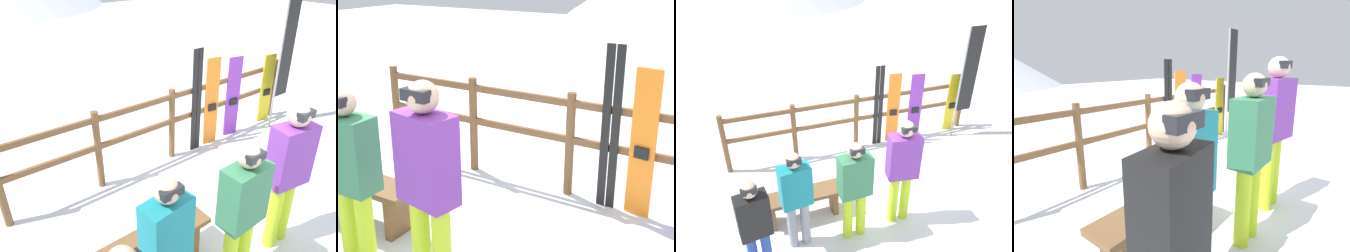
# 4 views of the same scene
# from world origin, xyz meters

# --- Properties ---
(ground_plane) EXTENTS (40.00, 40.00, 0.00)m
(ground_plane) POSITION_xyz_m (0.00, 0.00, 0.00)
(ground_plane) COLOR white
(fence) EXTENTS (5.31, 0.10, 1.20)m
(fence) POSITION_xyz_m (0.00, 1.91, 0.71)
(fence) COLOR brown
(fence) RESTS_ON ground
(bench) EXTENTS (1.32, 0.36, 0.49)m
(bench) POSITION_xyz_m (-1.55, 0.26, 0.36)
(bench) COLOR brown
(bench) RESTS_ON ground
(person_black) EXTENTS (0.41, 0.26, 1.55)m
(person_black) POSITION_xyz_m (-2.31, -0.56, 0.90)
(person_black) COLOR navy
(person_black) RESTS_ON ground
(person_teal) EXTENTS (0.44, 0.27, 1.58)m
(person_teal) POSITION_xyz_m (-1.73, -0.22, 0.92)
(person_teal) COLOR gray
(person_teal) RESTS_ON ground
(person_purple) EXTENTS (0.49, 0.32, 1.77)m
(person_purple) POSITION_xyz_m (-0.16, -0.28, 1.03)
(person_purple) COLOR #B7D826
(person_purple) RESTS_ON ground
(person_plaid_green) EXTENTS (0.46, 0.26, 1.62)m
(person_plaid_green) POSITION_xyz_m (-0.92, -0.33, 0.93)
(person_plaid_green) COLOR #B7D826
(person_plaid_green) RESTS_ON ground
(ski_pair_black) EXTENTS (0.20, 0.02, 1.77)m
(ski_pair_black) POSITION_xyz_m (0.47, 1.85, 0.89)
(ski_pair_black) COLOR black
(ski_pair_black) RESTS_ON ground
(snowboard_orange) EXTENTS (0.27, 0.08, 1.57)m
(snowboard_orange) POSITION_xyz_m (0.82, 1.85, 0.78)
(snowboard_orange) COLOR orange
(snowboard_orange) RESTS_ON ground
(snowboard_purple) EXTENTS (0.29, 0.09, 1.49)m
(snowboard_purple) POSITION_xyz_m (1.35, 1.85, 0.74)
(snowboard_purple) COLOR purple
(snowboard_purple) RESTS_ON ground
(snowboard_yellow) EXTENTS (0.30, 0.08, 1.37)m
(snowboard_yellow) POSITION_xyz_m (2.32, 1.85, 0.68)
(snowboard_yellow) COLOR yellow
(snowboard_yellow) RESTS_ON ground
(rental_flag) EXTENTS (0.40, 0.04, 2.43)m
(rental_flag) POSITION_xyz_m (2.36, 1.60, 1.42)
(rental_flag) COLOR #99999E
(rental_flag) RESTS_ON ground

